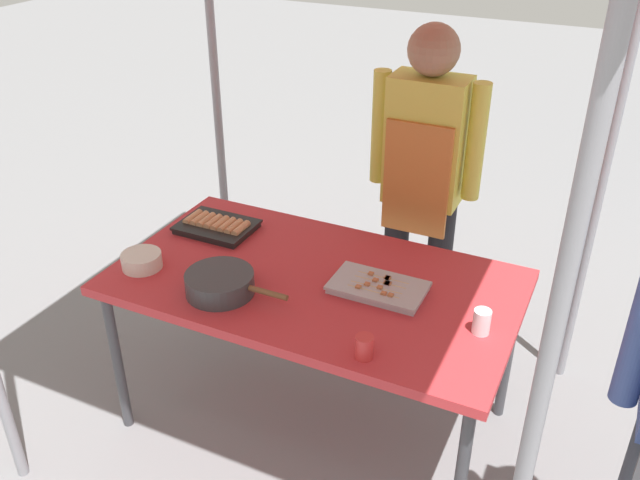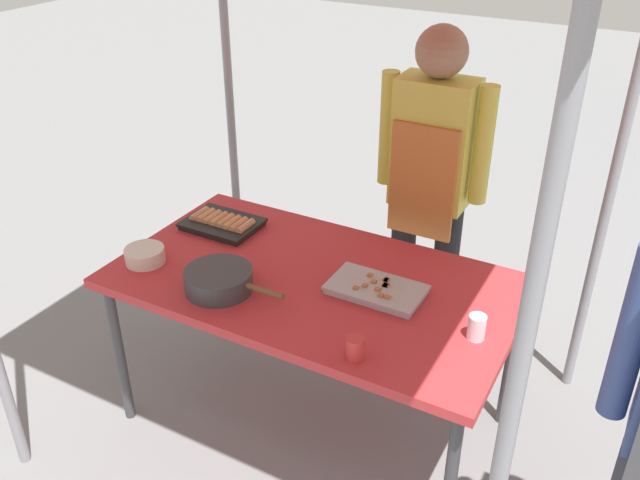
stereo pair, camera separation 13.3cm
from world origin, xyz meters
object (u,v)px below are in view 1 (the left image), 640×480
Objects in this scene: stall_table at (315,289)px; drink_cup_by_wok at (364,347)px; tray_grilled_sausages at (217,226)px; tray_meat_skewers at (378,288)px; drink_cup_near_edge at (482,322)px; vendor_woman at (424,172)px; condiment_bowl at (142,260)px; cooking_wok at (220,283)px.

drink_cup_by_wok is at bearing -45.39° from stall_table.
tray_meat_skewers is (0.83, -0.15, -0.01)m from tray_grilled_sausages.
stall_table is 19.01× the size of drink_cup_by_wok.
tray_meat_skewers is 0.43m from drink_cup_near_edge.
drink_cup_near_edge is at bearing 121.42° from vendor_woman.
vendor_woman is (-0.16, 1.09, 0.17)m from drink_cup_by_wok.
tray_grilled_sausages is at bearing 169.86° from tray_meat_skewers.
tray_grilled_sausages is 0.91× the size of tray_meat_skewers.
stall_table is 4.37× the size of tray_meat_skewers.
tray_grilled_sausages is 1.28m from drink_cup_near_edge.
condiment_bowl is 1.36m from drink_cup_near_edge.
drink_cup_by_wok is at bearing -30.01° from tray_grilled_sausages.
drink_cup_by_wok is (0.10, -0.39, 0.03)m from tray_meat_skewers.
tray_meat_skewers is 0.40m from drink_cup_by_wok.
drink_cup_by_wok is 0.05× the size of vendor_woman.
condiment_bowl is at bearing -104.30° from tray_grilled_sausages.
tray_meat_skewers is at bearing 168.18° from drink_cup_near_edge.
tray_grilled_sausages reaches higher than stall_table.
stall_table is 0.52m from drink_cup_by_wok.
tray_meat_skewers is at bearing 26.33° from cooking_wok.
cooking_wok reaches higher than condiment_bowl.
cooking_wok reaches higher than tray_meat_skewers.
drink_cup_by_wok is (0.64, -0.12, -0.00)m from cooking_wok.
tray_meat_skewers is 0.72m from vendor_woman.
drink_cup_near_edge is 0.06× the size of vendor_woman.
stall_table is 0.79m from vendor_woman.
stall_table is at bearing 134.61° from drink_cup_by_wok.
vendor_woman is at bearing 35.16° from tray_grilled_sausages.
cooking_wok is 2.61× the size of condiment_bowl.
drink_cup_near_edge is at bearing -11.82° from tray_meat_skewers.
drink_cup_by_wok reaches higher than tray_grilled_sausages.
tray_grilled_sausages is at bearing 124.74° from cooking_wok.
condiment_bowl is at bearing 47.13° from vendor_woman.
tray_grilled_sausages is at bearing 169.30° from drink_cup_near_edge.
tray_meat_skewers is at bearing 14.95° from condiment_bowl.
drink_cup_near_edge reaches higher than cooking_wok.
stall_table is 0.69m from drink_cup_near_edge.
condiment_bowl reaches higher than stall_table.
drink_cup_near_edge is (0.96, 0.18, 0.00)m from cooking_wok.
drink_cup_by_wok is at bearing -75.52° from tray_meat_skewers.
tray_grilled_sausages is 2.04× the size of condiment_bowl.
drink_cup_by_wok is (0.36, -0.37, 0.09)m from stall_table.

